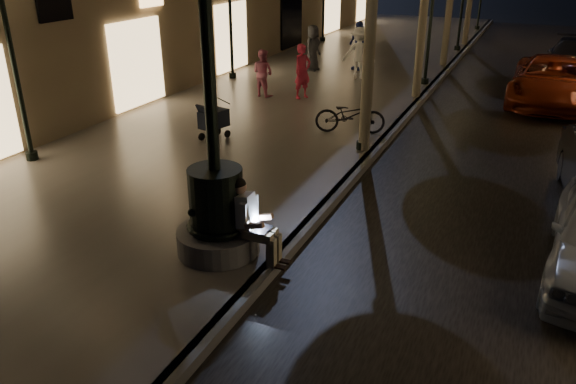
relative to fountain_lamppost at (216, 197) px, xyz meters
The scene contains 17 objects.
ground 13.09m from the fountain_lamppost, 85.60° to the left, with size 120.00×120.00×0.00m, color black.
cobble_lane 13.65m from the fountain_lamppost, 72.90° to the left, with size 6.00×45.00×0.02m, color black.
promenade 13.39m from the fountain_lamppost, 102.99° to the left, with size 8.00×45.00×0.20m, color #67625B.
curb_strip 13.09m from the fountain_lamppost, 85.60° to the left, with size 0.25×45.00×0.20m, color #59595B.
fountain_lamppost is the anchor object (origin of this frame).
seated_man_laptop 0.67m from the fountain_lamppost, ahead, with size 1.05×0.36×1.42m.
lamp_curb_a 6.37m from the fountain_lamppost, 83.35° to the left, with size 0.36×0.36×4.81m.
lamp_left_a 7.00m from the fountain_lamppost, 162.65° to the left, with size 0.36×0.36×4.81m.
stroller 6.07m from the fountain_lamppost, 121.48° to the left, with size 0.64×1.09×1.10m.
car_third 14.50m from the fountain_lamppost, 69.82° to the left, with size 2.56×5.54×1.54m, color maroon.
car_rear 19.96m from the fountain_lamppost, 73.24° to the left, with size 1.96×4.81×1.40m, color #2E2E33.
pedestrian_red 10.53m from the fountain_lamppost, 104.78° to the left, with size 0.66×0.43×1.81m, color #CC2845.
pedestrian_pink 10.67m from the fountain_lamppost, 112.16° to the left, with size 0.78×0.60×1.59m, color #CD6C8C.
pedestrian_white 14.02m from the fountain_lamppost, 97.69° to the left, with size 1.25×0.72×1.93m, color white.
pedestrian_blue 15.63m from the fountain_lamppost, 98.76° to the left, with size 1.15×0.48×1.97m, color navy.
pedestrian_dark 15.13m from the fountain_lamppost, 105.58° to the left, with size 0.89×0.58×1.83m, color #2E2F33.
bicycle 7.18m from the fountain_lamppost, 90.11° to the left, with size 0.67×1.91×1.00m, color black.
Camera 1 is at (3.48, -5.18, 5.01)m, focal length 35.00 mm.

